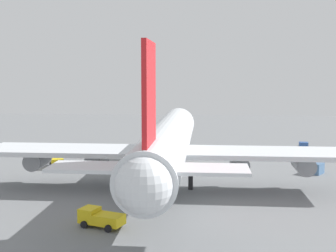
{
  "coord_description": "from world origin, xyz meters",
  "views": [
    {
      "loc": [
        -66.21,
        -5.73,
        16.98
      ],
      "look_at": [
        0.0,
        0.0,
        9.14
      ],
      "focal_mm": 46.94,
      "sensor_mm": 36.0,
      "label": 1
    }
  ],
  "objects_px": {
    "fuel_truck": "(303,146)",
    "safety_cone_nose": "(187,153)",
    "cargo_loader": "(57,160)",
    "cargo_container_fore": "(316,168)",
    "cargo_airplane": "(168,143)",
    "maintenance_van": "(100,218)"
  },
  "relations": [
    {
      "from": "fuel_truck",
      "to": "cargo_container_fore",
      "type": "height_order",
      "value": "fuel_truck"
    },
    {
      "from": "fuel_truck",
      "to": "cargo_container_fore",
      "type": "xyz_separation_m",
      "value": [
        -22.28,
        2.73,
        -0.25
      ]
    },
    {
      "from": "cargo_container_fore",
      "to": "cargo_loader",
      "type": "bearing_deg",
      "value": 87.86
    },
    {
      "from": "cargo_airplane",
      "to": "fuel_truck",
      "type": "distance_m",
      "value": 42.48
    },
    {
      "from": "cargo_loader",
      "to": "cargo_container_fore",
      "type": "bearing_deg",
      "value": -92.14
    },
    {
      "from": "cargo_airplane",
      "to": "fuel_truck",
      "type": "relative_size",
      "value": 13.84
    },
    {
      "from": "cargo_airplane",
      "to": "cargo_container_fore",
      "type": "distance_m",
      "value": 27.08
    },
    {
      "from": "cargo_loader",
      "to": "safety_cone_nose",
      "type": "relative_size",
      "value": 9.64
    },
    {
      "from": "safety_cone_nose",
      "to": "cargo_loader",
      "type": "bearing_deg",
      "value": 122.78
    },
    {
      "from": "cargo_loader",
      "to": "cargo_airplane",
      "type": "bearing_deg",
      "value": -118.02
    },
    {
      "from": "cargo_airplane",
      "to": "cargo_container_fore",
      "type": "height_order",
      "value": "cargo_airplane"
    },
    {
      "from": "cargo_airplane",
      "to": "maintenance_van",
      "type": "relative_size",
      "value": 10.7
    },
    {
      "from": "cargo_airplane",
      "to": "cargo_container_fore",
      "type": "bearing_deg",
      "value": -68.39
    },
    {
      "from": "cargo_loader",
      "to": "cargo_container_fore",
      "type": "height_order",
      "value": "cargo_loader"
    },
    {
      "from": "cargo_airplane",
      "to": "maintenance_van",
      "type": "height_order",
      "value": "cargo_airplane"
    },
    {
      "from": "fuel_truck",
      "to": "safety_cone_nose",
      "type": "height_order",
      "value": "fuel_truck"
    },
    {
      "from": "cargo_loader",
      "to": "maintenance_van",
      "type": "xyz_separation_m",
      "value": [
        -30.92,
        -15.66,
        -0.16
      ]
    },
    {
      "from": "cargo_airplane",
      "to": "cargo_loader",
      "type": "xyz_separation_m",
      "value": [
        11.49,
        21.6,
        -5.28
      ]
    },
    {
      "from": "cargo_airplane",
      "to": "fuel_truck",
      "type": "xyz_separation_m",
      "value": [
        32.05,
        -27.38,
        -5.3
      ]
    },
    {
      "from": "cargo_loader",
      "to": "cargo_container_fore",
      "type": "distance_m",
      "value": 46.27
    },
    {
      "from": "cargo_airplane",
      "to": "maintenance_van",
      "type": "bearing_deg",
      "value": 163.01
    },
    {
      "from": "safety_cone_nose",
      "to": "cargo_airplane",
      "type": "bearing_deg",
      "value": 176.25
    }
  ]
}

